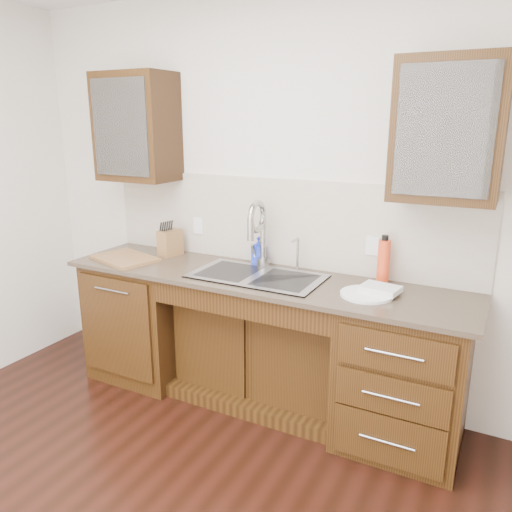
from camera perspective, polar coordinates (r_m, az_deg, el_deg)
The scene contains 23 objects.
wall_back at distance 3.43m, azimuth 3.10°, elevation 6.43°, with size 4.00×0.10×2.70m, color silver.
base_cabinet_left at distance 3.87m, azimuth -12.38°, elevation -6.85°, with size 0.70×0.62×0.88m, color #593014.
base_cabinet_center at distance 3.50m, azimuth 1.00°, elevation -10.61°, with size 1.20×0.44×0.70m, color #593014.
base_cabinet_right at distance 3.12m, azimuth 16.48°, elevation -12.88°, with size 0.70×0.62×0.88m, color #593014.
countertop at distance 3.20m, azimuth 0.21°, elevation -2.57°, with size 2.70×0.65×0.03m, color #84705B.
backsplash at distance 3.40m, azimuth 2.64°, elevation 3.87°, with size 2.70×0.02×0.59m, color beige.
sink at distance 3.21m, azimuth 0.08°, elevation -3.83°, with size 0.84×0.46×0.19m, color #9E9EA5.
faucet at distance 3.36m, azimuth 0.82°, elevation 2.10°, with size 0.04×0.04×0.40m, color #999993.
filter_tap at distance 3.29m, azimuth 4.79°, elevation 0.31°, with size 0.02×0.02×0.24m, color #999993.
upper_cabinet_left at distance 3.77m, azimuth -13.44°, elevation 14.11°, with size 0.55×0.34×0.75m, color #593014.
upper_cabinet_right at distance 2.89m, azimuth 21.17°, elevation 13.24°, with size 0.55×0.34×0.75m, color #593014.
outlet_left at distance 3.72m, azimuth -6.60°, elevation 3.45°, with size 0.08×0.01×0.12m, color white.
outlet_right at distance 3.20m, azimuth 13.16°, elevation 1.16°, with size 0.08×0.01×0.12m, color white.
soap_bottle at distance 3.46m, azimuth 0.31°, elevation 0.67°, with size 0.09×0.09×0.19m, color blue.
water_bottle at distance 3.11m, azimuth 14.36°, elevation -0.70°, with size 0.07×0.07×0.27m, color #EC441D.
plate at distance 2.92m, azimuth 12.51°, elevation -4.30°, with size 0.30×0.30×0.02m, color white.
dish_towel at distance 2.96m, azimuth 14.03°, elevation -3.66°, with size 0.21×0.15×0.03m, color #EBEDCF.
knife_block at distance 3.72m, azimuth -9.77°, elevation 1.50°, with size 0.10×0.17×0.19m, color brown.
cutting_board at distance 3.69m, azimuth -14.77°, elevation -0.25°, with size 0.46×0.32×0.02m, color olive.
cup_left_a at distance 3.87m, azimuth -15.16°, elevation 13.32°, with size 0.13×0.13×0.11m, color silver.
cup_left_b at distance 3.72m, azimuth -12.46°, elevation 13.32°, with size 0.10×0.10×0.09m, color white.
cup_right_a at distance 2.91m, azimuth 18.06°, elevation 12.39°, with size 0.11×0.11×0.09m, color silver.
cup_right_b at distance 2.88m, azimuth 22.01°, elevation 12.12°, with size 0.10×0.10×0.10m, color white.
Camera 1 is at (1.39, -1.29, 1.88)m, focal length 35.00 mm.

